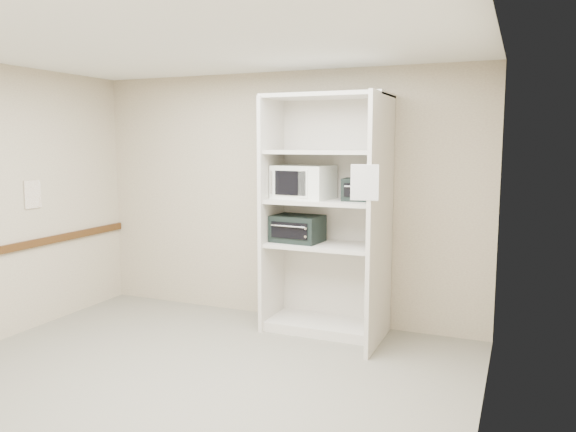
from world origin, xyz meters
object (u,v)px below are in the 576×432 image
at_px(toaster_oven_upper, 363,190).
at_px(toaster_oven_lower, 298,229).
at_px(shelving_unit, 330,223).
at_px(microwave, 304,182).

height_order(toaster_oven_upper, toaster_oven_lower, toaster_oven_upper).
relative_size(shelving_unit, toaster_oven_upper, 6.28).
distance_m(shelving_unit, microwave, 0.52).
distance_m(toaster_oven_upper, toaster_oven_lower, 0.80).
distance_m(shelving_unit, toaster_oven_upper, 0.48).
xyz_separation_m(microwave, toaster_oven_lower, (-0.05, -0.05, -0.48)).
bearing_deg(shelving_unit, toaster_oven_lower, -178.72).
relative_size(microwave, toaster_oven_lower, 1.15).
distance_m(microwave, toaster_oven_upper, 0.63).
relative_size(microwave, toaster_oven_upper, 1.47).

